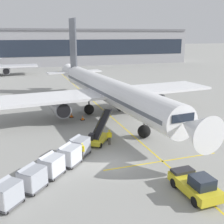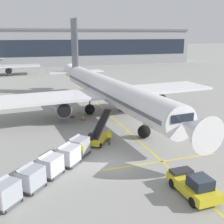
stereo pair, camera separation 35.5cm
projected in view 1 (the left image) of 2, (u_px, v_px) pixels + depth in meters
name	position (u px, v px, depth m)	size (l,w,h in m)	color
ground_plane	(111.00, 164.00, 26.15)	(600.00, 600.00, 0.00)	gray
parked_airplane	(107.00, 90.00, 41.63)	(34.62, 43.81, 14.87)	white
belt_loader	(99.00, 135.00, 31.14)	(4.18, 4.91, 3.19)	gold
baggage_cart_lead	(79.00, 146.00, 27.80)	(2.53, 2.55, 1.91)	#515156
baggage_cart_second	(69.00, 155.00, 25.76)	(2.53, 2.55, 1.91)	#515156
baggage_cart_third	(51.00, 165.00, 23.73)	(2.53, 2.55, 1.91)	#515156
baggage_cart_fourth	(32.00, 178.00, 21.59)	(2.53, 2.55, 1.91)	#515156
baggage_cart_fifth	(6.00, 193.00, 19.50)	(2.53, 2.55, 1.91)	#515156
pushback_tug	(195.00, 185.00, 20.96)	(2.23, 4.46, 1.83)	gold
ground_crew_by_loader	(82.00, 150.00, 26.84)	(0.50, 0.40, 1.74)	#514C42
ground_crew_by_carts	(109.00, 136.00, 30.49)	(0.56, 0.33, 1.74)	#514C42
safety_cone_engine_keepout	(83.00, 118.00, 39.47)	(0.58, 0.58, 0.66)	black
safety_cone_wingtip	(71.00, 115.00, 40.75)	(0.64, 0.64, 0.73)	black
apron_guidance_line_lead_in	(109.00, 115.00, 41.90)	(0.20, 110.00, 0.01)	yellow
apron_guidance_line_stop_bar	(163.00, 161.00, 26.72)	(12.00, 0.20, 0.01)	yellow
terminal_building	(37.00, 47.00, 107.41)	(122.03, 16.42, 13.87)	#939399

